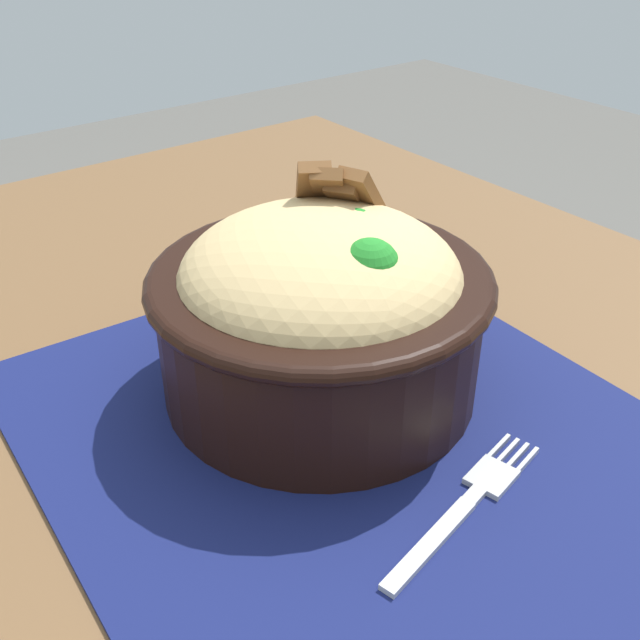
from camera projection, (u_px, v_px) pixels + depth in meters
table at (374, 557)px, 0.48m from camera, size 1.14×0.76×0.70m
placemat at (366, 441)px, 0.45m from camera, size 0.43×0.36×0.00m
bowl at (321, 306)px, 0.46m from camera, size 0.23×0.23×0.14m
fork at (469, 501)px, 0.40m from camera, size 0.04×0.14×0.00m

